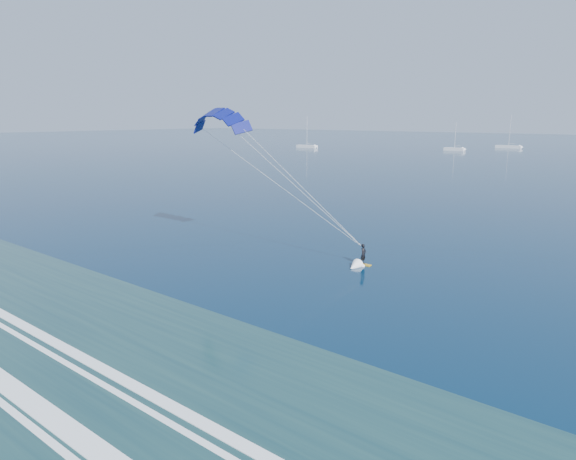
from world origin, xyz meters
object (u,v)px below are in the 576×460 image
(sailboat_0, at_px, (307,146))
(sailboat_1, at_px, (454,149))
(sailboat_2, at_px, (508,147))
(kitesurfer_rig, at_px, (283,175))

(sailboat_0, height_order, sailboat_1, sailboat_0)
(sailboat_0, height_order, sailboat_2, sailboat_2)
(kitesurfer_rig, relative_size, sailboat_0, 1.52)
(sailboat_0, relative_size, sailboat_1, 1.21)
(sailboat_1, xyz_separation_m, sailboat_2, (11.79, 31.79, 0.02))
(sailboat_2, bearing_deg, kitesurfer_rig, -79.57)
(kitesurfer_rig, distance_m, sailboat_2, 202.95)
(kitesurfer_rig, bearing_deg, sailboat_1, 106.13)
(kitesurfer_rig, xyz_separation_m, sailboat_0, (-107.08, 146.18, -7.24))
(kitesurfer_rig, height_order, sailboat_2, kitesurfer_rig)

